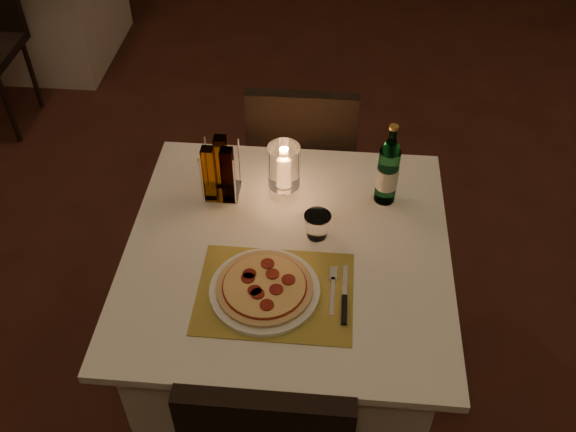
# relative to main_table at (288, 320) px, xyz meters

# --- Properties ---
(floor) EXTENTS (8.00, 10.00, 0.02)m
(floor) POSITION_rel_main_table_xyz_m (0.05, 0.37, -0.38)
(floor) COLOR #411E15
(floor) RESTS_ON ground
(main_table) EXTENTS (1.00, 1.00, 0.74)m
(main_table) POSITION_rel_main_table_xyz_m (0.00, 0.00, 0.00)
(main_table) COLOR white
(main_table) RESTS_ON ground
(chair_far) EXTENTS (0.42, 0.42, 0.90)m
(chair_far) POSITION_rel_main_table_xyz_m (-0.00, 0.71, 0.18)
(chair_far) COLOR black
(chair_far) RESTS_ON ground
(placemat) EXTENTS (0.45, 0.34, 0.00)m
(placemat) POSITION_rel_main_table_xyz_m (-0.02, -0.18, 0.37)
(placemat) COLOR #A28E38
(placemat) RESTS_ON main_table
(plate) EXTENTS (0.32, 0.32, 0.01)m
(plate) POSITION_rel_main_table_xyz_m (-0.05, -0.18, 0.38)
(plate) COLOR white
(plate) RESTS_ON placemat
(pizza) EXTENTS (0.28, 0.28, 0.02)m
(pizza) POSITION_rel_main_table_xyz_m (-0.05, -0.18, 0.39)
(pizza) COLOR #D8B77F
(pizza) RESTS_ON plate
(fork) EXTENTS (0.02, 0.18, 0.00)m
(fork) POSITION_rel_main_table_xyz_m (0.14, -0.15, 0.37)
(fork) COLOR silver
(fork) RESTS_ON placemat
(knife) EXTENTS (0.02, 0.22, 0.01)m
(knife) POSITION_rel_main_table_xyz_m (0.18, -0.21, 0.37)
(knife) COLOR black
(knife) RESTS_ON placemat
(tumbler) EXTENTS (0.08, 0.08, 0.08)m
(tumbler) POSITION_rel_main_table_xyz_m (0.09, 0.07, 0.41)
(tumbler) COLOR white
(tumbler) RESTS_ON main_table
(water_bottle) EXTENTS (0.07, 0.07, 0.30)m
(water_bottle) POSITION_rel_main_table_xyz_m (0.30, 0.25, 0.49)
(water_bottle) COLOR #559E6E
(water_bottle) RESTS_ON main_table
(hurricane_candle) EXTENTS (0.11, 0.11, 0.20)m
(hurricane_candle) POSITION_rel_main_table_xyz_m (-0.03, 0.24, 0.48)
(hurricane_candle) COLOR white
(hurricane_candle) RESTS_ON main_table
(cruet_caddy) EXTENTS (0.12, 0.12, 0.21)m
(cruet_caddy) POSITION_rel_main_table_xyz_m (-0.24, 0.23, 0.46)
(cruet_caddy) COLOR white
(cruet_caddy) RESTS_ON main_table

